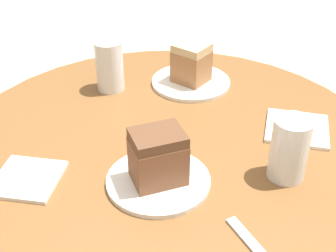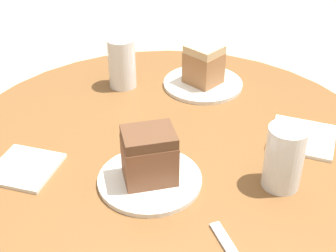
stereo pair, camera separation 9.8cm
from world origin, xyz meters
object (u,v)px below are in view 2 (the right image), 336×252
cake_slice_far (149,156)px  glass_lemonade (283,161)px  glass_water (122,66)px  cake_slice_near (204,64)px  plate_near (203,84)px  plate_far (150,180)px

cake_slice_far → glass_lemonade: bearing=-58.2°
glass_water → cake_slice_near: bearing=-56.5°
plate_near → glass_water: size_ratio=1.58×
plate_near → cake_slice_near: bearing=-90.0°
glass_lemonade → glass_water: size_ratio=0.98×
plate_near → glass_lemonade: size_ratio=1.61×
plate_near → cake_slice_near: (0.00, -0.00, 0.06)m
plate_near → glass_lemonade: (-0.26, -0.32, 0.05)m
plate_far → glass_water: 0.40m
plate_far → glass_water: glass_water is taller
plate_near → glass_lemonade: bearing=-129.4°
plate_near → glass_water: bearing=123.5°
cake_slice_far → glass_lemonade: size_ratio=0.96×
cake_slice_near → cake_slice_far: cake_slice_far is taller
cake_slice_far → plate_near: bearing=15.6°
cake_slice_near → glass_lemonade: bearing=-129.4°
plate_far → glass_lemonade: glass_lemonade is taller
cake_slice_far → cake_slice_near: bearing=15.6°
cake_slice_near → cake_slice_far: (-0.39, -0.11, 0.00)m
plate_far → cake_slice_near: (0.39, 0.11, 0.06)m
plate_near → cake_slice_far: 0.41m
plate_near → cake_slice_far: bearing=-164.4°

